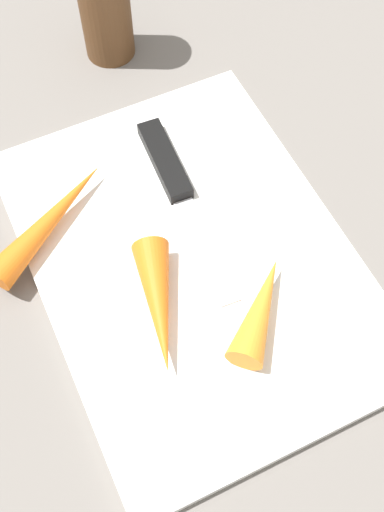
{
  "coord_description": "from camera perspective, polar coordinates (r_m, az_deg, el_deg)",
  "views": [
    {
      "loc": [
        -0.24,
        0.11,
        0.49
      ],
      "look_at": [
        0.0,
        0.0,
        0.01
      ],
      "focal_mm": 44.56,
      "sensor_mm": 36.0,
      "label": 1
    }
  ],
  "objects": [
    {
      "name": "ground_plane",
      "position": [
        0.56,
        0.0,
        -0.6
      ],
      "size": [
        1.4,
        1.4,
        0.0
      ],
      "primitive_type": "plane",
      "color": "slate"
    },
    {
      "name": "carrot_medium",
      "position": [
        0.51,
        -3.01,
        -4.51
      ],
      "size": [
        0.12,
        0.06,
        0.03
      ],
      "primitive_type": "cone",
      "rotation": [
        0.0,
        1.57,
        2.85
      ],
      "color": "orange",
      "rests_on": "cutting_board"
    },
    {
      "name": "carrot_shortest",
      "position": [
        0.51,
        6.19,
        -4.71
      ],
      "size": [
        0.09,
        0.09,
        0.03
      ],
      "primitive_type": "cone",
      "rotation": [
        0.0,
        1.57,
        5.5
      ],
      "color": "orange",
      "rests_on": "cutting_board"
    },
    {
      "name": "carrot_longest",
      "position": [
        0.56,
        -12.6,
        3.2
      ],
      "size": [
        0.1,
        0.13,
        0.03
      ],
      "primitive_type": "cone",
      "rotation": [
        0.0,
        1.57,
        5.25
      ],
      "color": "orange",
      "rests_on": "cutting_board"
    },
    {
      "name": "knife",
      "position": [
        0.59,
        -2.0,
        7.6
      ],
      "size": [
        0.2,
        0.03,
        0.01
      ],
      "rotation": [
        0.0,
        0.0,
        3.08
      ],
      "color": "#B7B7BC",
      "rests_on": "cutting_board"
    },
    {
      "name": "cutting_board",
      "position": [
        0.55,
        0.0,
        -0.3
      ],
      "size": [
        0.36,
        0.26,
        0.01
      ],
      "primitive_type": "cube",
      "color": "white",
      "rests_on": "ground_plane"
    }
  ]
}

